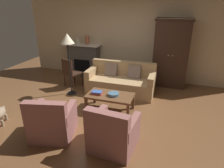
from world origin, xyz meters
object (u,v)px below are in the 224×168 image
(floor_lamp, at_px, (68,42))
(armchair_near_right, at_px, (113,133))
(fireplace, at_px, (84,59))
(side_chair_wooden, at_px, (70,71))
(armoire, at_px, (171,54))
(mantel_vase_terracotta, at_px, (87,40))
(armchair_near_left, at_px, (52,122))
(book_stack, at_px, (97,93))
(mantel_vase_cream, at_px, (78,41))
(couch, at_px, (121,82))
(coffee_table, at_px, (110,97))
(fruit_bowl, at_px, (114,94))

(floor_lamp, bearing_deg, armchair_near_right, -44.83)
(fireplace, height_order, side_chair_wooden, fireplace)
(armchair_near_right, bearing_deg, armoire, 77.55)
(mantel_vase_terracotta, bearing_deg, floor_lamp, -83.54)
(armchair_near_right, bearing_deg, armchair_near_left, -178.39)
(book_stack, distance_m, mantel_vase_cream, 2.83)
(fireplace, distance_m, couch, 2.00)
(coffee_table, height_order, fruit_bowl, fruit_bowl)
(couch, xyz_separation_m, floor_lamp, (-1.32, -0.56, 1.16))
(armoire, distance_m, armchair_near_left, 3.99)
(coffee_table, xyz_separation_m, side_chair_wooden, (-1.61, 1.01, 0.15))
(armoire, relative_size, mantel_vase_terracotta, 7.15)
(fruit_bowl, height_order, armchair_near_left, armchair_near_left)
(coffee_table, height_order, armchair_near_right, armchair_near_right)
(couch, height_order, mantel_vase_cream, mantel_vase_cream)
(armchair_near_left, relative_size, armchair_near_right, 1.06)
(armoire, distance_m, floor_lamp, 3.04)
(armoire, height_order, book_stack, armoire)
(side_chair_wooden, bearing_deg, armoire, 21.08)
(armoire, distance_m, mantel_vase_terracotta, 2.78)
(coffee_table, bearing_deg, fireplace, 128.36)
(armoire, distance_m, coffee_table, 2.52)
(couch, relative_size, fruit_bowl, 7.31)
(couch, bearing_deg, mantel_vase_cream, 150.97)
(fireplace, relative_size, floor_lamp, 0.74)
(book_stack, height_order, armchair_near_right, armchair_near_right)
(couch, bearing_deg, armchair_near_right, -77.62)
(couch, distance_m, armchair_near_left, 2.52)
(mantel_vase_cream, bearing_deg, book_stack, -54.26)
(fireplace, relative_size, armchair_near_right, 1.43)
(armoire, xyz_separation_m, armchair_near_right, (-0.74, -3.37, -0.71))
(book_stack, distance_m, floor_lamp, 1.59)
(fireplace, distance_m, armchair_near_left, 3.63)
(mantel_vase_cream, relative_size, mantel_vase_terracotta, 0.69)
(armoire, relative_size, couch, 1.06)
(book_stack, bearing_deg, coffee_table, 9.30)
(coffee_table, xyz_separation_m, fruit_bowl, (0.09, -0.01, 0.09))
(fruit_bowl, bearing_deg, armoire, 61.75)
(mantel_vase_cream, distance_m, armchair_near_left, 3.77)
(coffee_table, bearing_deg, fruit_bowl, -6.29)
(coffee_table, distance_m, fruit_bowl, 0.13)
(couch, relative_size, floor_lamp, 1.13)
(fruit_bowl, bearing_deg, coffee_table, 173.71)
(coffee_table, bearing_deg, couch, 92.21)
(book_stack, bearing_deg, armchair_near_left, -108.48)
(side_chair_wooden, distance_m, floor_lamp, 1.09)
(fireplace, relative_size, mantel_vase_terracotta, 4.42)
(couch, bearing_deg, armoire, 37.49)
(armchair_near_right, relative_size, side_chair_wooden, 0.98)
(couch, distance_m, mantel_vase_cream, 2.31)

